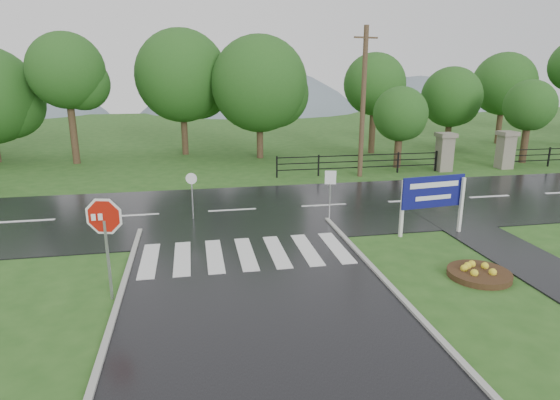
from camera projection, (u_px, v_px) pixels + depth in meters
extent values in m
plane|color=#29541C|center=(273.00, 340.00, 10.21)|extent=(120.00, 120.00, 0.00)
cube|color=black|center=(232.00, 211.00, 19.68)|extent=(90.00, 8.00, 0.04)
cube|color=black|center=(504.00, 249.00, 15.52)|extent=(2.20, 11.00, 0.04)
cube|color=silver|center=(149.00, 260.00, 14.39)|extent=(0.50, 2.80, 0.02)
cube|color=silver|center=(182.00, 258.00, 14.57)|extent=(0.50, 2.80, 0.02)
cube|color=silver|center=(215.00, 256.00, 14.75)|extent=(0.50, 2.80, 0.02)
cube|color=silver|center=(246.00, 254.00, 14.93)|extent=(0.50, 2.80, 0.02)
cube|color=silver|center=(277.00, 251.00, 15.11)|extent=(0.50, 2.80, 0.02)
cube|color=silver|center=(307.00, 249.00, 15.29)|extent=(0.50, 2.80, 0.02)
cube|color=silver|center=(336.00, 247.00, 15.47)|extent=(0.50, 2.80, 0.02)
cube|color=gray|center=(444.00, 154.00, 27.43)|extent=(0.80, 0.80, 2.00)
cube|color=#6B6659|center=(446.00, 135.00, 27.13)|extent=(1.00, 1.00, 0.24)
cube|color=gray|center=(505.00, 152.00, 28.14)|extent=(0.80, 0.80, 2.00)
cube|color=#6B6659|center=(508.00, 133.00, 27.84)|extent=(1.00, 1.00, 0.24)
cube|color=black|center=(359.00, 167.00, 26.65)|extent=(9.50, 0.05, 0.05)
cube|color=black|center=(359.00, 161.00, 26.55)|extent=(9.50, 0.05, 0.05)
cube|color=black|center=(359.00, 155.00, 26.46)|extent=(9.50, 0.05, 0.05)
cube|color=black|center=(277.00, 167.00, 25.75)|extent=(0.08, 0.08, 1.20)
cube|color=black|center=(436.00, 161.00, 27.44)|extent=(0.08, 0.08, 1.20)
cube|color=black|center=(512.00, 158.00, 28.34)|extent=(0.08, 0.08, 1.20)
sphere|color=slate|center=(18.00, 209.00, 70.62)|extent=(40.00, 40.00, 40.00)
sphere|color=slate|center=(254.00, 214.00, 77.81)|extent=(48.00, 48.00, 48.00)
sphere|color=slate|center=(412.00, 182.00, 81.66)|extent=(36.00, 36.00, 36.00)
cube|color=#939399|center=(108.00, 261.00, 11.79)|extent=(0.06, 0.06, 2.13)
cylinder|color=white|center=(104.00, 216.00, 11.49)|extent=(1.24, 0.35, 1.28)
cylinder|color=#AF160C|center=(104.00, 217.00, 11.48)|extent=(1.08, 0.32, 1.11)
cube|color=silver|center=(402.00, 209.00, 16.37)|extent=(0.11, 0.11, 2.06)
cube|color=silver|center=(461.00, 206.00, 16.77)|extent=(0.11, 0.11, 2.06)
cube|color=navy|center=(433.00, 192.00, 16.42)|extent=(2.46, 0.35, 1.13)
cube|color=white|center=(435.00, 185.00, 16.32)|extent=(1.95, 0.24, 0.19)
cube|color=white|center=(433.00, 198.00, 16.44)|extent=(1.43, 0.18, 0.15)
cylinder|color=#332111|center=(479.00, 274.00, 13.35)|extent=(1.76, 1.76, 0.18)
cube|color=#939399|center=(330.00, 197.00, 18.37)|extent=(0.04, 0.04, 1.85)
cube|color=white|center=(331.00, 177.00, 18.14)|extent=(0.43, 0.11, 0.54)
cylinder|color=#939399|center=(192.00, 198.00, 18.32)|extent=(0.05, 0.05, 1.76)
cylinder|color=white|center=(191.00, 179.00, 18.09)|extent=(0.43, 0.12, 0.44)
cylinder|color=#473523|center=(363.00, 104.00, 25.20)|extent=(0.27, 0.27, 8.01)
cube|color=brown|center=(366.00, 38.00, 24.30)|extent=(1.41, 0.39, 0.09)
cylinder|color=#3D2B1C|center=(398.00, 145.00, 28.35)|extent=(0.44, 0.44, 2.70)
sphere|color=#1C4B17|center=(400.00, 114.00, 27.85)|extent=(3.24, 3.24, 3.24)
cylinder|color=#3D2B1C|center=(525.00, 139.00, 29.86)|extent=(0.41, 0.41, 3.04)
sphere|color=#1C4B17|center=(530.00, 105.00, 29.29)|extent=(3.16, 3.16, 3.16)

